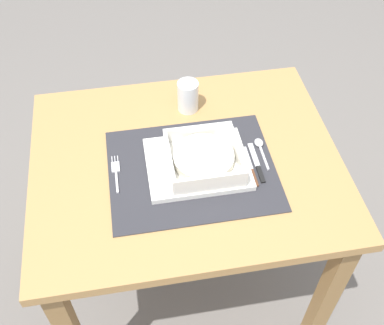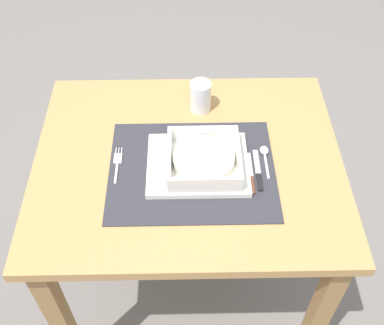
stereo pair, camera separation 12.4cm
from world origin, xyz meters
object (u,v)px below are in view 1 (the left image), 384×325
spoon (260,146)px  drinking_glass (188,97)px  dining_table (186,187)px  butter_knife (257,165)px  fork (116,171)px  porridge_bowl (204,159)px  bread_knife (251,169)px

spoon → drinking_glass: size_ratio=1.21×
dining_table → drinking_glass: 0.26m
butter_knife → fork: bearing=176.6°
fork → drinking_glass: (0.23, 0.22, 0.04)m
spoon → drinking_glass: 0.26m
fork → drinking_glass: bearing=41.0°
drinking_glass → spoon: bearing=-48.9°
porridge_bowl → spoon: 0.18m
fork → drinking_glass: 0.32m
spoon → drinking_glass: drinking_glass is taller
butter_knife → dining_table: bearing=166.0°
porridge_bowl → bread_knife: bearing=-12.4°
butter_knife → bread_knife: same height
spoon → butter_knife: 0.07m
dining_table → fork: bearing=-175.8°
porridge_bowl → fork: porridge_bowl is taller
dining_table → bread_knife: bread_knife is taller
drinking_glass → porridge_bowl: bearing=-89.7°
spoon → butter_knife: size_ratio=0.81×
butter_knife → porridge_bowl: bearing=176.4°
butter_knife → drinking_glass: (-0.15, 0.26, 0.04)m
fork → drinking_glass: drinking_glass is taller
bread_knife → dining_table: bearing=157.9°
bread_knife → fork: bearing=171.6°
spoon → bread_knife: spoon is taller
drinking_glass → fork: bearing=-136.6°
fork → drinking_glass: size_ratio=1.34×
spoon → bread_knife: bearing=-123.5°
spoon → fork: bearing=-179.0°
bread_knife → drinking_glass: bearing=114.8°
porridge_bowl → drinking_glass: drinking_glass is taller
butter_knife → drinking_glass: drinking_glass is taller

